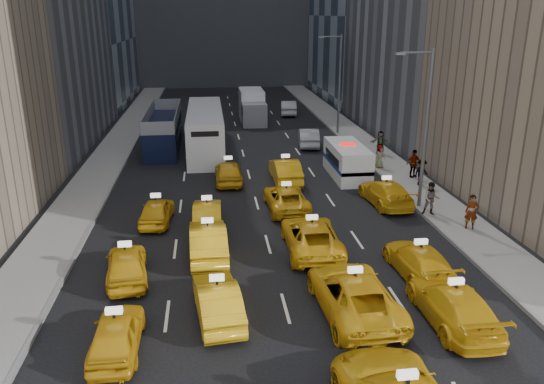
{
  "coord_description": "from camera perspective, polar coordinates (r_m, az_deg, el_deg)",
  "views": [
    {
      "loc": [
        -2.66,
        -15.71,
        10.8
      ],
      "look_at": [
        0.45,
        10.06,
        2.0
      ],
      "focal_mm": 35.0,
      "sensor_mm": 36.0,
      "label": 1
    }
  ],
  "objects": [
    {
      "name": "curb_west",
      "position": [
        42.57,
        -15.32,
        3.48
      ],
      "size": [
        0.15,
        90.0,
        0.18
      ],
      "primitive_type": "cube",
      "color": "slate",
      "rests_on": "ground"
    },
    {
      "name": "taxi_8",
      "position": [
        23.45,
        -15.37,
        -7.49
      ],
      "size": [
        2.18,
        4.33,
        1.42
      ],
      "primitive_type": "imported",
      "rotation": [
        0.0,
        0.0,
        3.27
      ],
      "color": "gold",
      "rests_on": "ground"
    },
    {
      "name": "pedestrian_5",
      "position": [
        43.0,
        11.58,
        5.25
      ],
      "size": [
        1.74,
        0.78,
        1.82
      ],
      "primitive_type": "imported",
      "rotation": [
        0.0,
        0.0,
        -0.18
      ],
      "color": "gray",
      "rests_on": "sidewalk_east"
    },
    {
      "name": "taxi_11",
      "position": [
        23.83,
        15.55,
        -7.14
      ],
      "size": [
        2.11,
        4.76,
        1.36
      ],
      "primitive_type": "imported",
      "rotation": [
        0.0,
        0.0,
        3.19
      ],
      "color": "gold",
      "rests_on": "ground"
    },
    {
      "name": "pedestrian_4",
      "position": [
        39.03,
        11.54,
        3.76
      ],
      "size": [
        0.9,
        0.69,
        1.64
      ],
      "primitive_type": "imported",
      "rotation": [
        0.0,
        0.0,
        0.35
      ],
      "color": "gray",
      "rests_on": "sidewalk_east"
    },
    {
      "name": "taxi_16",
      "position": [
        35.42,
        -4.7,
        2.18
      ],
      "size": [
        1.78,
        4.4,
        1.5
      ],
      "primitive_type": "imported",
      "rotation": [
        0.0,
        0.0,
        3.15
      ],
      "color": "gold",
      "rests_on": "ground"
    },
    {
      "name": "taxi_15",
      "position": [
        32.0,
        12.13,
        -0.08
      ],
      "size": [
        2.38,
        5.06,
        1.43
      ],
      "primitive_type": "imported",
      "rotation": [
        0.0,
        0.0,
        3.22
      ],
      "color": "gold",
      "rests_on": "ground"
    },
    {
      "name": "sidewalk_west",
      "position": [
        42.82,
        -17.24,
        3.37
      ],
      "size": [
        3.0,
        90.0,
        0.15
      ],
      "primitive_type": "cube",
      "color": "gray",
      "rests_on": "ground"
    },
    {
      "name": "nypd_van",
      "position": [
        36.91,
        8.08,
        3.29
      ],
      "size": [
        2.75,
        5.8,
        2.41
      ],
      "rotation": [
        0.0,
        0.0,
        -0.1
      ],
      "color": "white",
      "rests_on": "ground"
    },
    {
      "name": "taxi_7",
      "position": [
        20.76,
        18.92,
        -11.39
      ],
      "size": [
        2.09,
        5.07,
        1.47
      ],
      "primitive_type": "imported",
      "rotation": [
        0.0,
        0.0,
        3.15
      ],
      "color": "gold",
      "rests_on": "ground"
    },
    {
      "name": "double_decker",
      "position": [
        45.58,
        -11.56,
        6.68
      ],
      "size": [
        3.17,
        11.14,
        3.2
      ],
      "rotation": [
        0.0,
        0.0,
        0.06
      ],
      "color": "black",
      "rests_on": "ground"
    },
    {
      "name": "misc_car_3",
      "position": [
        61.98,
        -6.58,
        9.22
      ],
      "size": [
        1.98,
        4.19,
        1.39
      ],
      "primitive_type": "imported",
      "rotation": [
        0.0,
        0.0,
        3.23
      ],
      "color": "black",
      "rests_on": "ground"
    },
    {
      "name": "streetlight_near",
      "position": [
        30.7,
        16.06,
        6.96
      ],
      "size": [
        2.15,
        0.22,
        9.0
      ],
      "color": "#595B60",
      "rests_on": "ground"
    },
    {
      "name": "pedestrian_2",
      "position": [
        35.56,
        15.77,
        2.04
      ],
      "size": [
        1.22,
        0.87,
        1.74
      ],
      "primitive_type": "imported",
      "rotation": [
        0.0,
        0.0,
        0.41
      ],
      "color": "gray",
      "rests_on": "sidewalk_east"
    },
    {
      "name": "ground",
      "position": [
        19.24,
        2.34,
        -15.42
      ],
      "size": [
        160.0,
        160.0,
        0.0
      ],
      "primitive_type": "plane",
      "color": "black",
      "rests_on": "ground"
    },
    {
      "name": "misc_car_4",
      "position": [
        59.7,
        1.8,
        9.06
      ],
      "size": [
        2.28,
        4.95,
        1.57
      ],
      "primitive_type": "imported",
      "rotation": [
        0.0,
        0.0,
        3.01
      ],
      "color": "#9FA1A7",
      "rests_on": "ground"
    },
    {
      "name": "streetlight_far",
      "position": [
        49.5,
        7.15,
        11.76
      ],
      "size": [
        2.15,
        0.22,
        9.0
      ],
      "color": "#595B60",
      "rests_on": "ground"
    },
    {
      "name": "taxi_10",
      "position": [
        25.32,
        4.27,
        -4.74
      ],
      "size": [
        2.55,
        5.36,
        1.48
      ],
      "primitive_type": "imported",
      "rotation": [
        0.0,
        0.0,
        3.12
      ],
      "color": "gold",
      "rests_on": "ground"
    },
    {
      "name": "misc_car_1",
      "position": [
        58.02,
        -11.32,
        8.35
      ],
      "size": [
        2.87,
        5.31,
        1.41
      ],
      "primitive_type": "imported",
      "rotation": [
        0.0,
        0.0,
        3.25
      ],
      "color": "black",
      "rests_on": "ground"
    },
    {
      "name": "taxi_5",
      "position": [
        20.09,
        -5.87,
        -11.51
      ],
      "size": [
        1.99,
        4.48,
        1.43
      ],
      "primitive_type": "imported",
      "rotation": [
        0.0,
        0.0,
        3.26
      ],
      "color": "gold",
      "rests_on": "ground"
    },
    {
      "name": "curb_east",
      "position": [
        43.69,
        8.9,
        4.31
      ],
      "size": [
        0.15,
        90.0,
        0.18
      ],
      "primitive_type": "cube",
      "color": "slate",
      "rests_on": "ground"
    },
    {
      "name": "taxi_6",
      "position": [
        20.49,
        8.8,
        -10.77
      ],
      "size": [
        2.9,
        5.78,
        1.57
      ],
      "primitive_type": "imported",
      "rotation": [
        0.0,
        0.0,
        3.19
      ],
      "color": "gold",
      "rests_on": "ground"
    },
    {
      "name": "taxi_17",
      "position": [
        35.44,
        1.45,
        2.32
      ],
      "size": [
        1.74,
        4.83,
        1.59
      ],
      "primitive_type": "imported",
      "rotation": [
        0.0,
        0.0,
        3.15
      ],
      "color": "gold",
      "rests_on": "ground"
    },
    {
      "name": "pedestrian_1",
      "position": [
        30.44,
        16.76,
        -0.7
      ],
      "size": [
        1.02,
        0.76,
        1.88
      ],
      "primitive_type": "imported",
      "rotation": [
        0.0,
        0.0,
        -0.31
      ],
      "color": "gray",
      "rests_on": "sidewalk_east"
    },
    {
      "name": "pedestrian_0",
      "position": [
        29.17,
        20.68,
        -2.02
      ],
      "size": [
        0.78,
        0.66,
        1.84
      ],
      "primitive_type": "imported",
      "rotation": [
        0.0,
        0.0,
        -0.38
      ],
      "color": "gray",
      "rests_on": "sidewalk_east"
    },
    {
      "name": "taxi_4",
      "position": [
        18.96,
        -16.39,
        -14.44
      ],
      "size": [
        1.58,
        3.92,
        1.34
      ],
      "primitive_type": "imported",
      "rotation": [
        0.0,
        0.0,
        3.14
      ],
      "color": "gold",
      "rests_on": "ground"
    },
    {
      "name": "misc_car_0",
      "position": [
        45.39,
        3.96,
        5.91
      ],
      "size": [
        2.2,
        4.8,
        1.53
      ],
      "primitive_type": "imported",
      "rotation": [
        0.0,
        0.0,
        3.01
      ],
      "color": "#9C9FA3",
      "rests_on": "ground"
    },
    {
      "name": "taxi_12",
      "position": [
        29.22,
        -12.29,
        -2.01
      ],
      "size": [
        1.85,
        4.03,
        1.34
      ],
      "primitive_type": "imported",
      "rotation": [
        0.0,
        0.0,
        3.07
      ],
      "color": "gold",
      "rests_on": "ground"
    },
    {
      "name": "misc_car_2",
      "position": [
        63.81,
        -2.36,
        9.59
      ],
      "size": [
        1.96,
        4.74,
        1.37
      ],
      "primitive_type": "imported",
      "rotation": [
        0.0,
        0.0,
        3.15
      ],
      "color": "slate",
      "rests_on": "ground"
    },
    {
      "name": "city_bus",
      "position": [
        43.98,
        -7.18,
        6.63
      ],
      "size": [
        3.6,
        13.35,
        3.41
      ],
      "rotation": [
        0.0,
        0.0,
        0.07
      ],
      "color": "silver",
      "rests_on": "ground"
    },
    {
      "name": "taxi_13",
      "position": [
        28.31,
        -6.97,
        -2.34
      ],
      "size": [
        1.51,
        4.19,
        1.37
      ],
      "primitive_type": "imported",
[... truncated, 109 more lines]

